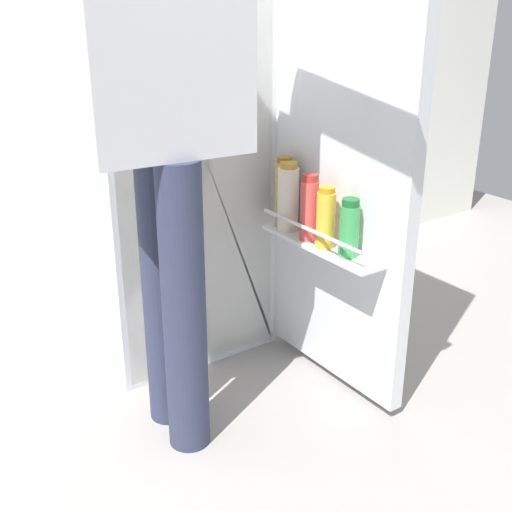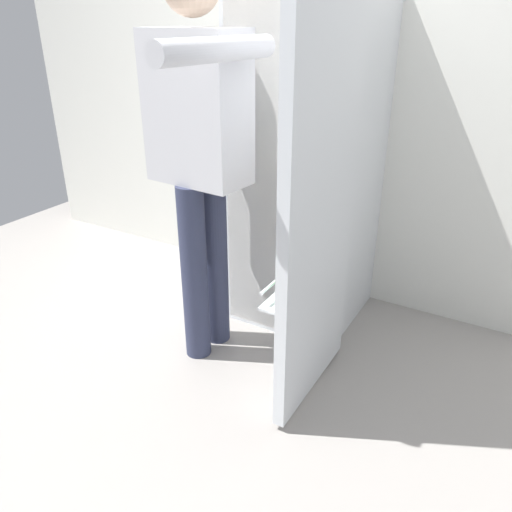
% 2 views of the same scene
% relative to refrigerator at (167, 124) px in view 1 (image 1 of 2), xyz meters
% --- Properties ---
extents(ground_plane, '(5.12, 5.12, 0.00)m').
position_rel_refrigerator_xyz_m(ground_plane, '(-0.02, -0.50, -0.81)').
color(ground_plane, gray).
extents(refrigerator, '(0.65, 1.20, 1.62)m').
position_rel_refrigerator_xyz_m(refrigerator, '(0.00, 0.00, 0.00)').
color(refrigerator, silver).
rests_on(refrigerator, ground_plane).
extents(person, '(0.54, 0.76, 1.69)m').
position_rel_refrigerator_xyz_m(person, '(-0.26, -0.51, 0.21)').
color(person, '#2D334C').
rests_on(person, ground_plane).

